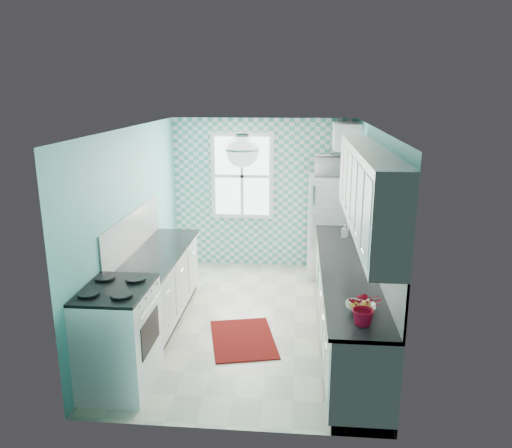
# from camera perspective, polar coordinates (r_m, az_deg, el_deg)

# --- Properties ---
(floor) EXTENTS (3.00, 4.40, 0.02)m
(floor) POSITION_cam_1_polar(r_m,az_deg,el_deg) (6.71, -0.62, -11.00)
(floor) COLOR beige
(floor) RESTS_ON ground
(ceiling) EXTENTS (3.00, 4.40, 0.02)m
(ceiling) POSITION_cam_1_polar(r_m,az_deg,el_deg) (6.04, -0.69, 11.00)
(ceiling) COLOR white
(ceiling) RESTS_ON wall_back
(wall_back) EXTENTS (3.00, 0.02, 2.50)m
(wall_back) POSITION_cam_1_polar(r_m,az_deg,el_deg) (8.40, 0.84, 3.50)
(wall_back) COLOR #5DBAB4
(wall_back) RESTS_ON floor
(wall_front) EXTENTS (3.00, 0.02, 2.50)m
(wall_front) POSITION_cam_1_polar(r_m,az_deg,el_deg) (4.19, -3.69, -8.81)
(wall_front) COLOR #5DBAB4
(wall_front) RESTS_ON floor
(wall_left) EXTENTS (0.02, 4.40, 2.50)m
(wall_left) POSITION_cam_1_polar(r_m,az_deg,el_deg) (6.58, -13.87, -0.26)
(wall_left) COLOR #5DBAB4
(wall_left) RESTS_ON floor
(wall_right) EXTENTS (0.02, 4.40, 2.50)m
(wall_right) POSITION_cam_1_polar(r_m,az_deg,el_deg) (6.29, 13.16, -0.90)
(wall_right) COLOR #5DBAB4
(wall_right) RESTS_ON floor
(accent_wall) EXTENTS (3.00, 0.01, 2.50)m
(accent_wall) POSITION_cam_1_polar(r_m,az_deg,el_deg) (8.37, 0.83, 3.47)
(accent_wall) COLOR #4BA7A1
(accent_wall) RESTS_ON wall_back
(window) EXTENTS (1.04, 0.05, 1.44)m
(window) POSITION_cam_1_polar(r_m,az_deg,el_deg) (8.32, -1.59, 5.50)
(window) COLOR white
(window) RESTS_ON wall_back
(backsplash_right) EXTENTS (0.02, 3.60, 0.51)m
(backsplash_right) POSITION_cam_1_polar(r_m,az_deg,el_deg) (5.93, 13.43, -2.48)
(backsplash_right) COLOR white
(backsplash_right) RESTS_ON wall_right
(backsplash_left) EXTENTS (0.02, 2.15, 0.51)m
(backsplash_left) POSITION_cam_1_polar(r_m,az_deg,el_deg) (6.51, -13.86, -0.90)
(backsplash_left) COLOR white
(backsplash_left) RESTS_ON wall_left
(upper_cabinets_right) EXTENTS (0.33, 3.20, 0.90)m
(upper_cabinets_right) POSITION_cam_1_polar(r_m,az_deg,el_deg) (5.54, 12.59, 3.89)
(upper_cabinets_right) COLOR white
(upper_cabinets_right) RESTS_ON wall_right
(upper_cabinet_fridge) EXTENTS (0.40, 0.74, 0.40)m
(upper_cabinet_fridge) POSITION_cam_1_polar(r_m,az_deg,el_deg) (7.88, 10.27, 9.85)
(upper_cabinet_fridge) COLOR white
(upper_cabinet_fridge) RESTS_ON wall_right
(ceiling_light) EXTENTS (0.34, 0.34, 0.35)m
(ceiling_light) POSITION_cam_1_polar(r_m,az_deg,el_deg) (5.26, -1.57, 8.33)
(ceiling_light) COLOR silver
(ceiling_light) RESTS_ON ceiling
(base_cabinets_right) EXTENTS (0.60, 3.60, 0.90)m
(base_cabinets_right) POSITION_cam_1_polar(r_m,az_deg,el_deg) (6.15, 10.32, -9.05)
(base_cabinets_right) COLOR white
(base_cabinets_right) RESTS_ON floor
(countertop_right) EXTENTS (0.63, 3.60, 0.04)m
(countertop_right) POSITION_cam_1_polar(r_m,az_deg,el_deg) (5.98, 10.39, -4.94)
(countertop_right) COLOR black
(countertop_right) RESTS_ON base_cabinets_right
(base_cabinets_left) EXTENTS (0.60, 2.15, 0.90)m
(base_cabinets_left) POSITION_cam_1_polar(r_m,az_deg,el_deg) (6.67, -11.10, -7.13)
(base_cabinets_left) COLOR white
(base_cabinets_left) RESTS_ON floor
(countertop_left) EXTENTS (0.63, 2.15, 0.04)m
(countertop_left) POSITION_cam_1_polar(r_m,az_deg,el_deg) (6.50, -11.18, -3.30)
(countertop_left) COLOR black
(countertop_left) RESTS_ON base_cabinets_left
(fridge) EXTENTS (0.71, 0.71, 1.64)m
(fridge) POSITION_cam_1_polar(r_m,az_deg,el_deg) (8.10, 8.47, -0.22)
(fridge) COLOR white
(fridge) RESTS_ON floor
(stove) EXTENTS (0.70, 0.87, 1.05)m
(stove) POSITION_cam_1_polar(r_m,az_deg,el_deg) (5.34, -15.60, -12.15)
(stove) COLOR silver
(stove) RESTS_ON floor
(sink) EXTENTS (0.56, 0.47, 0.53)m
(sink) POSITION_cam_1_polar(r_m,az_deg,el_deg) (6.81, 9.90, -2.33)
(sink) COLOR silver
(sink) RESTS_ON countertop_right
(rug) EXTENTS (0.96, 1.19, 0.02)m
(rug) POSITION_cam_1_polar(r_m,az_deg,el_deg) (6.23, -1.49, -13.00)
(rug) COLOR #7B0000
(rug) RESTS_ON floor
(dish_towel) EXTENTS (0.05, 0.21, 0.32)m
(dish_towel) POSITION_cam_1_polar(r_m,az_deg,el_deg) (6.96, 7.11, -5.73)
(dish_towel) COLOR #5EBBBD
(dish_towel) RESTS_ON base_cabinets_right
(fruit_bowl) EXTENTS (0.29, 0.29, 0.07)m
(fruit_bowl) POSITION_cam_1_polar(r_m,az_deg,el_deg) (4.83, 11.87, -9.29)
(fruit_bowl) COLOR white
(fruit_bowl) RESTS_ON countertop_right
(potted_plant) EXTENTS (0.33, 0.30, 0.33)m
(potted_plant) POSITION_cam_1_polar(r_m,az_deg,el_deg) (4.53, 12.36, -9.26)
(potted_plant) COLOR #A11F09
(potted_plant) RESTS_ON countertop_right
(soap_bottle) EXTENTS (0.11, 0.11, 0.19)m
(soap_bottle) POSITION_cam_1_polar(r_m,az_deg,el_deg) (7.07, 10.12, -0.77)
(soap_bottle) COLOR #93B8C4
(soap_bottle) RESTS_ON countertop_right
(microwave) EXTENTS (0.56, 0.38, 0.31)m
(microwave) POSITION_cam_1_polar(r_m,az_deg,el_deg) (7.90, 8.74, 6.59)
(microwave) COLOR silver
(microwave) RESTS_ON fridge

